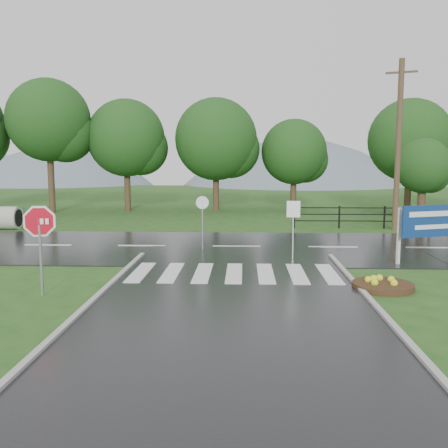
{
  "coord_description": "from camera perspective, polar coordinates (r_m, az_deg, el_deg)",
  "views": [
    {
      "loc": [
        0.3,
        -10.55,
        3.65
      ],
      "look_at": [
        -0.36,
        6.0,
        1.5
      ],
      "focal_mm": 40.0,
      "sensor_mm": 36.0,
      "label": 1
    }
  ],
  "objects": [
    {
      "name": "reg_sign_round",
      "position": [
        19.94,
        -2.48,
        0.9
      ],
      "size": [
        0.51,
        0.12,
        2.2
      ],
      "color": "#939399",
      "rests_on": "ground"
    },
    {
      "name": "reg_sign_small",
      "position": [
        18.12,
        7.92,
        0.62
      ],
      "size": [
        0.48,
        0.07,
        2.17
      ],
      "color": "#939399",
      "rests_on": "ground"
    },
    {
      "name": "estate_billboard",
      "position": [
        18.55,
        22.66,
        -0.0
      ],
      "size": [
        2.33,
        0.88,
        2.1
      ],
      "color": "silver",
      "rests_on": "ground"
    },
    {
      "name": "treeline",
      "position": [
        34.75,
        3.44,
        1.35
      ],
      "size": [
        83.2,
        5.2,
        10.0
      ],
      "color": "#153E13",
      "rests_on": "ground"
    },
    {
      "name": "crosswalk",
      "position": [
        15.96,
        1.17,
        -5.6
      ],
      "size": [
        6.5,
        2.8,
        0.02
      ],
      "color": "silver",
      "rests_on": "ground"
    },
    {
      "name": "stop_sign",
      "position": [
        14.13,
        -20.33,
        -0.54
      ],
      "size": [
        1.13,
        0.28,
        2.6
      ],
      "color": "#939399",
      "rests_on": "ground"
    },
    {
      "name": "ground",
      "position": [
        11.17,
        0.65,
        -11.68
      ],
      "size": [
        120.0,
        120.0,
        0.0
      ],
      "primitive_type": "plane",
      "color": "#244E1A",
      "rests_on": "ground"
    },
    {
      "name": "main_road",
      "position": [
        20.87,
        1.44,
        -2.68
      ],
      "size": [
        90.0,
        8.0,
        0.04
      ],
      "primitive_type": "cube",
      "color": "black",
      "rests_on": "ground"
    },
    {
      "name": "flower_bed",
      "position": [
        14.93,
        17.7,
        -6.61
      ],
      "size": [
        1.71,
        1.71,
        0.34
      ],
      "color": "#332111",
      "rests_on": "ground"
    },
    {
      "name": "fence_west",
      "position": [
        27.73,
        17.87,
        0.98
      ],
      "size": [
        9.58,
        0.08,
        1.2
      ],
      "color": "black",
      "rests_on": "ground"
    },
    {
      "name": "hills",
      "position": [
        78.01,
        4.6,
        -6.87
      ],
      "size": [
        102.0,
        48.0,
        48.0
      ],
      "color": "slate",
      "rests_on": "ground"
    },
    {
      "name": "entrance_tree_left",
      "position": [
        29.74,
        21.8,
        6.14
      ],
      "size": [
        3.03,
        3.03,
        4.82
      ],
      "color": "#3D2B1C",
      "rests_on": "ground"
    },
    {
      "name": "utility_pole_east",
      "position": [
        27.22,
        19.3,
        8.56
      ],
      "size": [
        1.48,
        0.61,
        8.66
      ],
      "color": "#473523",
      "rests_on": "ground"
    }
  ]
}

